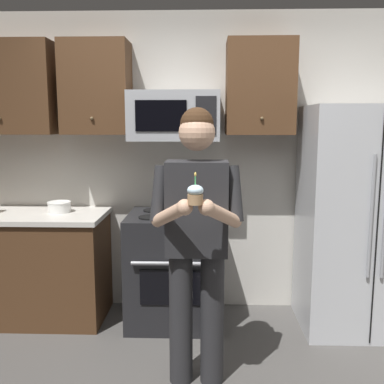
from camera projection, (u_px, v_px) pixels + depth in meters
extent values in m
cube|color=beige|center=(194.00, 164.00, 3.97)|extent=(4.40, 0.10, 2.60)
cube|color=black|center=(174.00, 268.00, 3.72)|extent=(0.76, 0.66, 0.92)
cube|color=black|center=(171.00, 288.00, 3.40)|extent=(0.48, 0.01, 0.28)
cylinder|color=#99999E|center=(171.00, 263.00, 3.34)|extent=(0.60, 0.03, 0.03)
cylinder|color=black|center=(150.00, 217.00, 3.52)|extent=(0.18, 0.18, 0.01)
cylinder|color=black|center=(195.00, 218.00, 3.50)|extent=(0.18, 0.18, 0.01)
cylinder|color=black|center=(154.00, 210.00, 3.79)|extent=(0.18, 0.18, 0.01)
cylinder|color=black|center=(196.00, 211.00, 3.78)|extent=(0.18, 0.18, 0.01)
cube|color=#9EA0A5|center=(174.00, 116.00, 3.64)|extent=(0.74, 0.40, 0.40)
cube|color=black|center=(161.00, 116.00, 3.44)|extent=(0.40, 0.01, 0.24)
cube|color=black|center=(206.00, 116.00, 3.43)|extent=(0.16, 0.01, 0.30)
cube|color=#B7BABF|center=(360.00, 219.00, 3.56)|extent=(0.90, 0.72, 1.80)
cylinder|color=gray|center=(371.00, 217.00, 3.18)|extent=(0.02, 0.02, 0.90)
cube|color=black|center=(377.00, 230.00, 3.20)|extent=(0.01, 0.01, 1.74)
cube|color=#4C301C|center=(7.00, 88.00, 3.70)|extent=(0.80, 0.34, 0.76)
cube|color=#4C301C|center=(96.00, 88.00, 3.68)|extent=(0.55, 0.34, 0.76)
sphere|color=brown|center=(92.00, 118.00, 3.54)|extent=(0.03, 0.03, 0.03)
cube|color=#4C301C|center=(260.00, 88.00, 3.63)|extent=(0.55, 0.34, 0.76)
sphere|color=brown|center=(262.00, 118.00, 3.49)|extent=(0.03, 0.03, 0.03)
cube|color=#4C301C|center=(22.00, 268.00, 3.79)|extent=(1.40, 0.62, 0.88)
cube|color=beige|center=(19.00, 215.00, 3.71)|extent=(1.44, 0.66, 0.04)
cylinder|color=white|center=(59.00, 207.00, 3.74)|extent=(0.19, 0.19, 0.08)
torus|color=white|center=(59.00, 202.00, 3.73)|extent=(0.20, 0.20, 0.01)
cylinder|color=#262628|center=(181.00, 318.00, 2.84)|extent=(0.15, 0.15, 0.86)
cylinder|color=#262628|center=(212.00, 319.00, 2.84)|extent=(0.15, 0.15, 0.86)
cube|color=#262628|center=(197.00, 208.00, 2.73)|extent=(0.38, 0.22, 0.58)
sphere|color=tan|center=(197.00, 133.00, 2.66)|extent=(0.22, 0.22, 0.22)
sphere|color=#382314|center=(197.00, 124.00, 2.66)|extent=(0.20, 0.20, 0.20)
cylinder|color=#262628|center=(160.00, 193.00, 2.69)|extent=(0.15, 0.18, 0.35)
cylinder|color=tan|center=(170.00, 215.00, 2.55)|extent=(0.26, 0.33, 0.21)
sphere|color=tan|center=(184.00, 207.00, 2.40)|extent=(0.09, 0.09, 0.09)
cylinder|color=#262628|center=(234.00, 194.00, 2.68)|extent=(0.15, 0.18, 0.35)
cylinder|color=tan|center=(222.00, 215.00, 2.54)|extent=(0.26, 0.33, 0.21)
sphere|color=tan|center=(206.00, 207.00, 2.40)|extent=(0.09, 0.09, 0.09)
cylinder|color=#A87F56|center=(195.00, 199.00, 2.37)|extent=(0.08, 0.08, 0.06)
ellipsoid|color=silver|center=(195.00, 190.00, 2.37)|extent=(0.09, 0.09, 0.06)
cylinder|color=#4CBF66|center=(195.00, 181.00, 2.36)|extent=(0.01, 0.01, 0.06)
ellipsoid|color=#FFD159|center=(195.00, 174.00, 2.35)|extent=(0.01, 0.01, 0.02)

